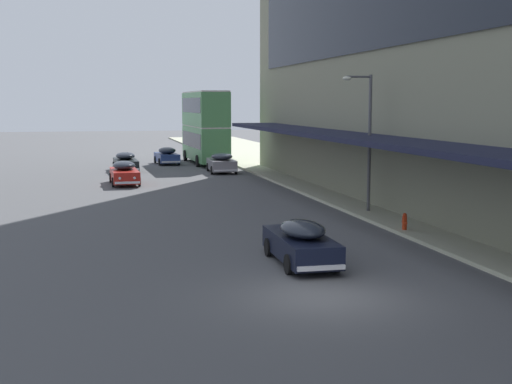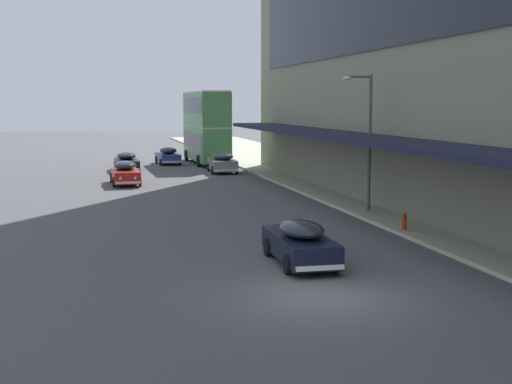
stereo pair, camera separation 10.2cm
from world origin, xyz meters
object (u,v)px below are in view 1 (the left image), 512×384
object	(u,v)px
sedan_second_near	(222,163)
sedan_oncoming_rear	(301,242)
sedan_lead_near	(124,173)
sedan_second_mid	(167,156)
sedan_oncoming_front	(126,162)
street_lamp	(366,132)
transit_bus_kerbside_front	(205,125)
fire_hydrant	(405,221)

from	to	relation	value
sedan_second_near	sedan_oncoming_rear	distance (m)	31.71
sedan_lead_near	sedan_second_mid	size ratio (longest dim) A/B	1.10
sedan_second_mid	sedan_oncoming_rear	distance (m)	40.04
sedan_oncoming_front	street_lamp	bearing A→B (deg)	-67.88
sedan_lead_near	sedan_second_near	world-z (taller)	sedan_lead_near
transit_bus_kerbside_front	street_lamp	bearing A→B (deg)	-84.75
street_lamp	fire_hydrant	xyz separation A→B (m)	(-0.36, -5.22, -3.49)
sedan_second_mid	fire_hydrant	distance (m)	36.09
fire_hydrant	sedan_second_near	bearing A→B (deg)	95.38
sedan_oncoming_front	street_lamp	distance (m)	26.92
sedan_lead_near	sedan_oncoming_front	size ratio (longest dim) A/B	0.97
sedan_second_near	street_lamp	world-z (taller)	street_lamp
sedan_oncoming_front	fire_hydrant	distance (m)	31.51
transit_bus_kerbside_front	sedan_second_mid	bearing A→B (deg)	178.97
sedan_oncoming_front	fire_hydrant	xyz separation A→B (m)	(9.70, -29.98, -0.25)
sedan_oncoming_front	sedan_second_mid	bearing A→B (deg)	55.44
sedan_second_near	sedan_oncoming_front	xyz separation A→B (m)	(-7.15, 2.87, -0.02)
sedan_second_near	sedan_oncoming_rear	bearing A→B (deg)	-95.95
transit_bus_kerbside_front	street_lamp	distance (m)	30.47
transit_bus_kerbside_front	sedan_second_near	bearing A→B (deg)	-90.86
sedan_lead_near	fire_hydrant	distance (m)	23.17
sedan_second_near	sedan_second_mid	world-z (taller)	sedan_second_near
sedan_second_mid	fire_hydrant	size ratio (longest dim) A/B	6.18
sedan_second_near	sedan_second_mid	xyz separation A→B (m)	(-3.26, 8.51, -0.02)
transit_bus_kerbside_front	sedan_lead_near	distance (m)	16.97
sedan_lead_near	fire_hydrant	xyz separation A→B (m)	(10.29, -20.75, -0.27)
fire_hydrant	transit_bus_kerbside_front	bearing A→B (deg)	93.90
sedan_second_near	sedan_oncoming_front	distance (m)	7.70
sedan_lead_near	sedan_oncoming_rear	world-z (taller)	sedan_lead_near
sedan_second_near	sedan_second_mid	bearing A→B (deg)	110.99
sedan_second_near	sedan_oncoming_rear	xyz separation A→B (m)	(-3.28, -31.53, -0.02)
sedan_lead_near	sedan_oncoming_front	world-z (taller)	sedan_lead_near
transit_bus_kerbside_front	sedan_oncoming_front	xyz separation A→B (m)	(-7.28, -5.58, -2.68)
sedan_second_near	street_lamp	size ratio (longest dim) A/B	0.70
transit_bus_kerbside_front	sedan_oncoming_front	world-z (taller)	transit_bus_kerbside_front
sedan_second_near	sedan_oncoming_rear	size ratio (longest dim) A/B	0.97
sedan_oncoming_front	sedan_lead_near	bearing A→B (deg)	-93.67
transit_bus_kerbside_front	fire_hydrant	bearing A→B (deg)	-86.10
transit_bus_kerbside_front	sedan_second_near	size ratio (longest dim) A/B	2.24
sedan_second_mid	sedan_oncoming_rear	bearing A→B (deg)	-90.03
fire_hydrant	sedan_oncoming_rear	bearing A→B (deg)	-142.82
sedan_oncoming_rear	fire_hydrant	size ratio (longest dim) A/B	6.70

